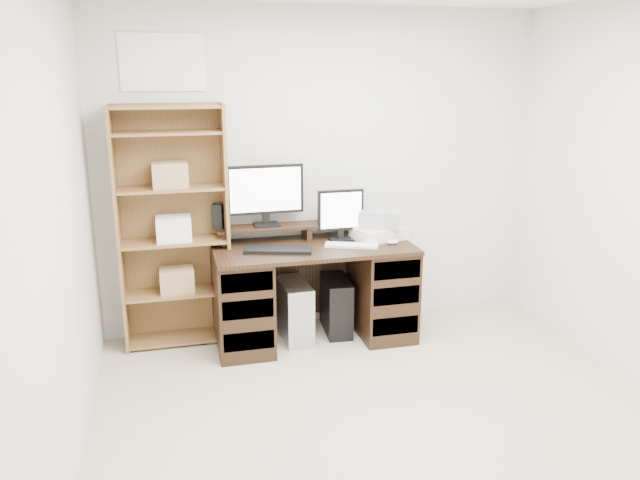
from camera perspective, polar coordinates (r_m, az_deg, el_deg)
name	(u,v)px	position (r m, az deg, el deg)	size (l,w,h in m)	color
room	(423,234)	(3.11, 9.44, 0.53)	(3.54, 4.04, 2.54)	#B8A78E
desk	(313,291)	(4.81, -0.63, -4.64)	(1.50, 0.70, 0.75)	black
riser_shelf	(307,227)	(4.87, -1.22, 1.20)	(1.40, 0.22, 0.12)	black
monitor_wide	(265,192)	(4.78, -5.02, 4.40)	(0.59, 0.15, 0.47)	black
monitor_small	(341,213)	(4.80, 1.90, 2.49)	(0.36, 0.13, 0.39)	black
speaker	(218,216)	(4.76, -9.34, 2.17)	(0.08, 0.08, 0.19)	black
keyboard_black	(278,250)	(4.54, -3.84, -0.93)	(0.49, 0.16, 0.03)	black
keyboard_white	(352,245)	(4.67, 2.91, -0.50)	(0.40, 0.12, 0.02)	silver
mouse	(393,242)	(4.76, 6.66, -0.18)	(0.09, 0.06, 0.04)	silver
printer	(379,233)	(4.90, 5.39, 0.68)	(0.38, 0.29, 0.10)	beige
basket	(379,218)	(4.87, 5.42, 1.99)	(0.31, 0.22, 0.13)	#91969B
tower_silver	(294,310)	(4.86, -2.35, -6.45)	(0.20, 0.46, 0.46)	#AEB1B5
tower_black	(336,305)	(4.99, 1.50, -5.98)	(0.22, 0.45, 0.44)	black
bookshelf	(173,225)	(4.74, -13.26, 1.32)	(0.80, 0.30, 1.80)	brown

